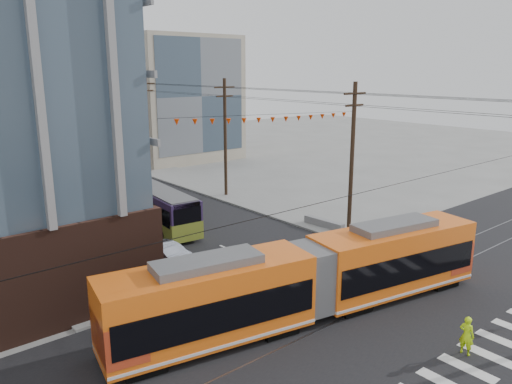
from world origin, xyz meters
TOP-DOWN VIEW (x-y plane):
  - ground at (0.00, 0.00)m, footprint 160.00×160.00m
  - bg_bldg_ne_near at (16.00, 48.00)m, footprint 14.00×14.00m
  - bg_bldg_ne_far at (18.00, 68.00)m, footprint 16.00×16.00m
  - utility_pole_far at (8.50, 56.00)m, footprint 0.30×0.30m
  - streetcar at (-2.53, 4.28)m, footprint 20.33×6.67m
  - city_bus at (-1.16, 22.20)m, footprint 3.40×11.31m
  - parked_car_silver at (-4.99, 14.97)m, footprint 2.62×4.80m
  - parked_car_white at (-5.26, 18.63)m, footprint 2.23×4.51m
  - parked_car_grey at (-4.92, 23.21)m, footprint 2.60×4.54m
  - pedestrian at (0.14, -2.37)m, footprint 0.46×0.67m
  - jersey_barrier at (8.30, 13.23)m, footprint 1.01×3.58m

SIDE VIEW (x-z plane):
  - ground at x=0.00m, z-range 0.00..0.00m
  - jersey_barrier at x=8.30m, z-range 0.00..0.71m
  - parked_car_grey at x=-4.92m, z-range 0.00..1.19m
  - parked_car_white at x=-5.26m, z-range 0.00..1.26m
  - parked_car_silver at x=-4.99m, z-range 0.00..1.50m
  - pedestrian at x=0.14m, z-range 0.00..1.75m
  - city_bus at x=-1.16m, z-range 0.00..3.16m
  - streetcar at x=-2.53m, z-range 0.00..3.89m
  - utility_pole_far at x=8.50m, z-range 0.00..11.00m
  - bg_bldg_ne_far at x=18.00m, z-range 0.00..14.00m
  - bg_bldg_ne_near at x=16.00m, z-range 0.00..16.00m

